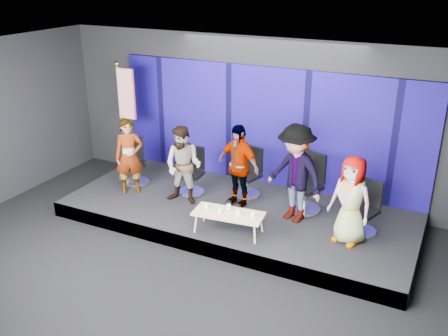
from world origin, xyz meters
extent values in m
plane|color=black|center=(0.00, 0.00, 0.00)|extent=(10.00, 10.00, 0.00)
cube|color=black|center=(0.00, 4.00, 1.75)|extent=(10.00, 0.02, 3.50)
cube|color=black|center=(0.00, 0.00, 3.50)|extent=(10.00, 8.00, 0.02)
cube|color=black|center=(0.00, 2.50, 0.15)|extent=(7.00, 3.00, 0.30)
cube|color=#0C064D|center=(0.00, 3.95, 1.60)|extent=(7.00, 0.08, 2.60)
cylinder|color=silver|center=(-2.54, 2.58, 0.33)|extent=(0.80, 0.80, 0.06)
cylinder|color=silver|center=(-2.54, 2.58, 0.55)|extent=(0.07, 0.07, 0.38)
cube|color=black|center=(-2.54, 2.58, 0.73)|extent=(0.64, 0.64, 0.07)
cube|color=black|center=(-2.68, 2.76, 1.05)|extent=(0.36, 0.29, 0.52)
imported|color=black|center=(-2.37, 2.16, 1.11)|extent=(0.71, 0.67, 1.63)
cylinder|color=silver|center=(-1.17, 2.68, 0.33)|extent=(0.60, 0.60, 0.06)
cylinder|color=silver|center=(-1.17, 2.68, 0.55)|extent=(0.07, 0.07, 0.38)
cube|color=black|center=(-1.17, 2.68, 0.73)|extent=(0.48, 0.48, 0.07)
cube|color=black|center=(-1.19, 2.90, 1.04)|extent=(0.42, 0.07, 0.52)
imported|color=black|center=(-1.09, 2.24, 1.11)|extent=(0.82, 0.66, 1.63)
cylinder|color=silver|center=(-0.06, 3.09, 0.33)|extent=(0.73, 0.73, 0.06)
cylinder|color=silver|center=(-0.06, 3.09, 0.56)|extent=(0.07, 0.07, 0.40)
cube|color=black|center=(-0.06, 3.09, 0.76)|extent=(0.58, 0.58, 0.07)
cube|color=black|center=(0.00, 3.31, 1.08)|extent=(0.43, 0.16, 0.54)
imported|color=black|center=(-0.06, 2.64, 1.15)|extent=(1.07, 0.67, 1.71)
cylinder|color=silver|center=(1.25, 2.96, 0.33)|extent=(0.86, 0.86, 0.07)
cylinder|color=silver|center=(1.25, 2.96, 0.59)|extent=(0.08, 0.08, 0.44)
cube|color=black|center=(1.25, 2.96, 0.81)|extent=(0.69, 0.69, 0.08)
cube|color=black|center=(1.35, 3.21, 1.17)|extent=(0.47, 0.23, 0.61)
imported|color=black|center=(1.17, 2.52, 1.25)|extent=(1.41, 1.12, 1.91)
cylinder|color=silver|center=(2.47, 2.57, 0.33)|extent=(0.71, 0.71, 0.06)
cylinder|color=silver|center=(2.47, 2.57, 0.54)|extent=(0.07, 0.07, 0.37)
cube|color=black|center=(2.47, 2.57, 0.73)|extent=(0.57, 0.57, 0.07)
cube|color=black|center=(2.54, 2.78, 1.03)|extent=(0.40, 0.18, 0.51)
imported|color=black|center=(2.30, 2.16, 1.10)|extent=(0.91, 0.74, 1.60)
cube|color=#A67E60|center=(0.27, 1.51, 0.67)|extent=(1.33, 0.68, 0.04)
cylinder|color=#A67E60|center=(-0.26, 1.24, 0.48)|extent=(0.04, 0.04, 0.36)
cylinder|color=#A67E60|center=(-0.31, 1.66, 0.48)|extent=(0.04, 0.04, 0.36)
cylinder|color=#A67E60|center=(0.85, 1.36, 0.48)|extent=(0.04, 0.04, 0.36)
cylinder|color=#A67E60|center=(0.81, 1.78, 0.48)|extent=(0.04, 0.04, 0.36)
cylinder|color=silver|center=(-0.18, 1.50, 0.74)|extent=(0.07, 0.07, 0.09)
cylinder|color=silver|center=(0.13, 1.44, 0.74)|extent=(0.08, 0.08, 0.10)
cylinder|color=silver|center=(0.21, 1.64, 0.74)|extent=(0.08, 0.08, 0.10)
cylinder|color=silver|center=(0.46, 1.53, 0.74)|extent=(0.08, 0.08, 0.10)
cylinder|color=silver|center=(0.73, 1.58, 0.74)|extent=(0.08, 0.08, 0.10)
cylinder|color=black|center=(-3.25, 3.11, 0.35)|extent=(0.35, 0.35, 0.11)
cylinder|color=#B97F3B|center=(-3.25, 3.11, 1.59)|extent=(0.05, 0.05, 2.37)
sphere|color=#B97F3B|center=(-3.25, 3.11, 2.83)|extent=(0.12, 0.12, 0.12)
cube|color=#A31219|center=(-3.03, 3.09, 2.19)|extent=(0.41, 0.07, 1.13)
camera|label=1|loc=(3.77, -5.73, 4.86)|focal=40.00mm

